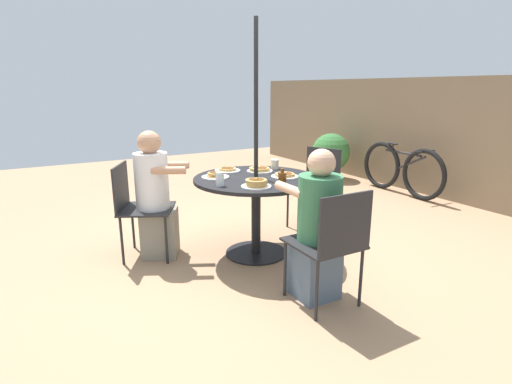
% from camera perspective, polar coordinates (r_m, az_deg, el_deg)
% --- Properties ---
extents(ground_plane, '(12.00, 12.00, 0.00)m').
position_cam_1_polar(ground_plane, '(3.93, 0.00, -8.73)').
color(ground_plane, tan).
extents(back_fence, '(10.00, 0.06, 1.71)m').
position_cam_1_polar(back_fence, '(6.07, 28.58, 6.23)').
color(back_fence, '#7A664C').
rests_on(back_fence, ground).
extents(patio_table, '(1.16, 1.16, 0.76)m').
position_cam_1_polar(patio_table, '(3.72, 0.00, 0.18)').
color(patio_table, black).
rests_on(patio_table, ground).
extents(umbrella_pole, '(0.04, 0.04, 2.14)m').
position_cam_1_polar(umbrella_pole, '(3.64, 0.00, 6.95)').
color(umbrella_pole, black).
rests_on(umbrella_pole, ground).
extents(patio_chair_north, '(0.63, 0.63, 0.89)m').
position_cam_1_polar(patio_chair_north, '(3.86, -16.64, -1.56)').
color(patio_chair_north, '#232326').
rests_on(patio_chair_north, ground).
extents(diner_north, '(0.48, 0.54, 1.19)m').
position_cam_1_polar(diner_north, '(3.82, -14.16, -0.99)').
color(diner_north, gray).
rests_on(diner_north, ground).
extents(patio_chair_east, '(0.48, 0.48, 0.89)m').
position_cam_1_polar(patio_chair_east, '(2.88, 10.75, -6.73)').
color(patio_chair_east, '#232326').
rests_on(patio_chair_east, ground).
extents(diner_east, '(0.53, 0.34, 1.15)m').
position_cam_1_polar(diner_east, '(3.01, 8.63, -5.51)').
color(diner_east, slate).
rests_on(diner_east, ground).
extents(patio_chair_south, '(0.60, 0.60, 0.89)m').
position_cam_1_polar(patio_chair_south, '(4.64, 8.66, 1.56)').
color(patio_chair_south, '#232326').
rests_on(patio_chair_south, ground).
extents(pancake_plate_a, '(0.25, 0.25, 0.05)m').
position_cam_1_polar(pancake_plate_a, '(3.71, 4.14, 2.37)').
color(pancake_plate_a, white).
rests_on(pancake_plate_a, patio_table).
extents(pancake_plate_b, '(0.25, 0.25, 0.06)m').
position_cam_1_polar(pancake_plate_b, '(3.70, -5.84, 2.35)').
color(pancake_plate_b, white).
rests_on(pancake_plate_b, patio_table).
extents(pancake_plate_c, '(0.25, 0.25, 0.08)m').
position_cam_1_polar(pancake_plate_c, '(3.32, 0.05, 1.22)').
color(pancake_plate_c, white).
rests_on(pancake_plate_c, patio_table).
extents(pancake_plate_d, '(0.25, 0.25, 0.05)m').
position_cam_1_polar(pancake_plate_d, '(3.95, 0.53, 3.20)').
color(pancake_plate_d, white).
rests_on(pancake_plate_d, patio_table).
extents(pancake_plate_e, '(0.25, 0.25, 0.05)m').
position_cam_1_polar(pancake_plate_e, '(3.98, -4.09, 3.19)').
color(pancake_plate_e, white).
rests_on(pancake_plate_e, patio_table).
extents(syrup_bottle, '(0.09, 0.07, 0.14)m').
position_cam_1_polar(syrup_bottle, '(3.44, 3.79, 2.03)').
color(syrup_bottle, brown).
rests_on(syrup_bottle, patio_table).
extents(coffee_cup, '(0.08, 0.08, 0.10)m').
position_cam_1_polar(coffee_cup, '(4.08, 2.71, 3.99)').
color(coffee_cup, beige).
rests_on(coffee_cup, patio_table).
extents(drinking_glass_a, '(0.07, 0.07, 0.12)m').
position_cam_1_polar(drinking_glass_a, '(3.37, -5.18, 1.84)').
color(drinking_glass_a, silver).
rests_on(drinking_glass_a, patio_table).
extents(bicycle, '(1.55, 0.44, 0.76)m').
position_cam_1_polar(bicycle, '(6.37, 20.06, 3.09)').
color(bicycle, black).
rests_on(bicycle, ground).
extents(potted_shrub, '(0.66, 0.66, 0.80)m').
position_cam_1_polar(potted_shrub, '(7.12, 10.62, 5.42)').
color(potted_shrub, brown).
rests_on(potted_shrub, ground).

